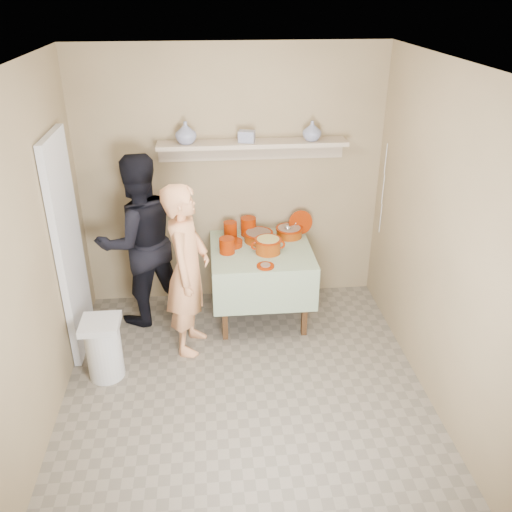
{
  "coord_description": "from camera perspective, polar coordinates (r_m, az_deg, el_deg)",
  "views": [
    {
      "loc": [
        -0.24,
        -3.4,
        3.06
      ],
      "look_at": [
        0.15,
        0.75,
        0.95
      ],
      "focal_mm": 38.0,
      "sensor_mm": 36.0,
      "label": 1
    }
  ],
  "objects": [
    {
      "name": "vase_right",
      "position": [
        5.25,
        5.92,
        12.98
      ],
      "size": [
        0.21,
        0.21,
        0.19
      ],
      "primitive_type": "imported",
      "rotation": [
        0.0,
        0.0,
        -0.2
      ],
      "color": "navy",
      "rests_on": "wall_shelf"
    },
    {
      "name": "plate_stack_a",
      "position": [
        5.41,
        -2.72,
        2.72
      ],
      "size": [
        0.13,
        0.13,
        0.18
      ],
      "primitive_type": "cylinder",
      "color": "#791A01",
      "rests_on": "serving_table"
    },
    {
      "name": "cazuela_rice",
      "position": [
        5.12,
        1.27,
        1.23
      ],
      "size": [
        0.33,
        0.25,
        0.14
      ],
      "color": "maroon",
      "rests_on": "serving_table"
    },
    {
      "name": "ladle",
      "position": [
        5.41,
        3.39,
        2.95
      ],
      "size": [
        0.08,
        0.26,
        0.19
      ],
      "color": "silver",
      "rests_on": "cazuela_meat_b"
    },
    {
      "name": "electrical_cord",
      "position": [
        5.48,
        13.23,
        6.84
      ],
      "size": [
        0.01,
        0.05,
        0.9
      ],
      "color": "silver",
      "rests_on": "wall_shelf"
    },
    {
      "name": "wall_shelf",
      "position": [
        5.26,
        -0.39,
        11.56
      ],
      "size": [
        1.8,
        0.25,
        0.21
      ],
      "color": "tan",
      "rests_on": "room_shell"
    },
    {
      "name": "bowl_stack",
      "position": [
        5.13,
        -3.07,
        1.11
      ],
      "size": [
        0.15,
        0.15,
        0.15
      ],
      "primitive_type": "cylinder",
      "color": "#791A01",
      "rests_on": "serving_table"
    },
    {
      "name": "trash_bin",
      "position": [
        4.84,
        -15.73,
        -9.35
      ],
      "size": [
        0.32,
        0.32,
        0.56
      ],
      "color": "silver",
      "rests_on": "ground"
    },
    {
      "name": "person_helper",
      "position": [
        5.29,
        -12.17,
        1.56
      ],
      "size": [
        1.03,
        0.94,
        1.71
      ],
      "primitive_type": "imported",
      "rotation": [
        0.0,
        0.0,
        -2.7
      ],
      "color": "black",
      "rests_on": "ground"
    },
    {
      "name": "serving_table",
      "position": [
        5.29,
        0.54,
        -0.35
      ],
      "size": [
        0.97,
        0.97,
        0.76
      ],
      "color": "#4C2D16",
      "rests_on": "ground"
    },
    {
      "name": "person_cook",
      "position": [
        4.8,
        -7.22,
        -1.5
      ],
      "size": [
        0.5,
        0.65,
        1.6
      ],
      "primitive_type": "imported",
      "rotation": [
        0.0,
        0.0,
        1.35
      ],
      "color": "#E69963",
      "rests_on": "ground"
    },
    {
      "name": "vase_left",
      "position": [
        5.16,
        -7.41,
        12.75
      ],
      "size": [
        0.27,
        0.27,
        0.2
      ],
      "primitive_type": "imported",
      "rotation": [
        0.0,
        0.0,
        0.53
      ],
      "color": "navy",
      "rests_on": "wall_shelf"
    },
    {
      "name": "front_plate",
      "position": [
        4.89,
        1.0,
        -1.05
      ],
      "size": [
        0.16,
        0.16,
        0.03
      ],
      "color": "#791A01",
      "rests_on": "serving_table"
    },
    {
      "name": "ground",
      "position": [
        4.58,
        -1.02,
        -15.08
      ],
      "size": [
        3.5,
        3.5,
        0.0
      ],
      "primitive_type": "plane",
      "color": "#73695B",
      "rests_on": "ground"
    },
    {
      "name": "propped_lid",
      "position": [
        5.53,
        4.71,
        3.55
      ],
      "size": [
        0.25,
        0.09,
        0.25
      ],
      "primitive_type": "cylinder",
      "rotation": [
        1.39,
        0.0,
        0.13
      ],
      "color": "#791A01",
      "rests_on": "serving_table"
    },
    {
      "name": "plate_stack_b",
      "position": [
        5.48,
        -0.81,
        3.13
      ],
      "size": [
        0.16,
        0.16,
        0.19
      ],
      "primitive_type": "cylinder",
      "color": "#791A01",
      "rests_on": "serving_table"
    },
    {
      "name": "tile_panel",
      "position": [
        4.96,
        -19.07,
        0.76
      ],
      "size": [
        0.06,
        0.7,
        2.0
      ],
      "primitive_type": "cube",
      "color": "silver",
      "rests_on": "ground"
    },
    {
      "name": "empty_bowl",
      "position": [
        5.28,
        -2.44,
        1.36
      ],
      "size": [
        0.19,
        0.19,
        0.06
      ],
      "primitive_type": "cylinder",
      "color": "#791A01",
      "rests_on": "serving_table"
    },
    {
      "name": "cazuela_meat_a",
      "position": [
        5.36,
        0.25,
        2.15
      ],
      "size": [
        0.3,
        0.3,
        0.1
      ],
      "color": "maroon",
      "rests_on": "serving_table"
    },
    {
      "name": "cazuela_meat_b",
      "position": [
        5.47,
        3.52,
        2.62
      ],
      "size": [
        0.28,
        0.28,
        0.1
      ],
      "color": "maroon",
      "rests_on": "serving_table"
    },
    {
      "name": "room_shell",
      "position": [
        3.7,
        -1.22,
        3.8
      ],
      "size": [
        3.04,
        3.54,
        2.62
      ],
      "color": "#947E5A",
      "rests_on": "ground"
    },
    {
      "name": "ceramic_box",
      "position": [
        5.18,
        -0.98,
        12.47
      ],
      "size": [
        0.17,
        0.14,
        0.11
      ],
      "primitive_type": "cube",
      "rotation": [
        0.0,
        0.0,
        -0.27
      ],
      "color": "navy",
      "rests_on": "wall_shelf"
    }
  ]
}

